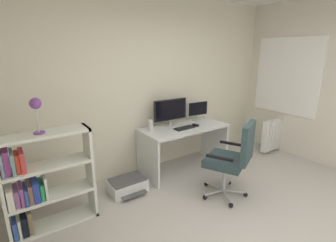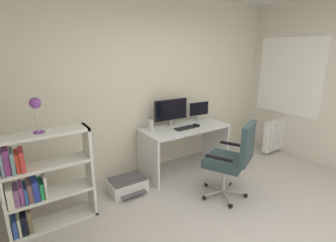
# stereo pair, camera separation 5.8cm
# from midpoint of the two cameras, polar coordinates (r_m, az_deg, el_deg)

# --- Properties ---
(wall_back) EXTENTS (4.92, 0.10, 2.77)m
(wall_back) POSITION_cam_midpoint_polar(r_m,az_deg,el_deg) (4.05, -3.69, 8.13)
(wall_back) COLOR beige
(wall_back) RESTS_ON ground
(window_pane) EXTENTS (0.01, 1.15, 1.31)m
(window_pane) POSITION_cam_midpoint_polar(r_m,az_deg,el_deg) (5.18, 26.25, 9.13)
(window_pane) COLOR white
(window_frame) EXTENTS (0.02, 1.23, 1.39)m
(window_frame) POSITION_cam_midpoint_polar(r_m,az_deg,el_deg) (5.18, 26.21, 9.13)
(window_frame) COLOR white
(desk) EXTENTS (1.42, 0.67, 0.75)m
(desk) POSITION_cam_midpoint_polar(r_m,az_deg,el_deg) (4.08, 4.21, -3.97)
(desk) COLOR silver
(desk) RESTS_ON ground
(monitor_main) EXTENTS (0.59, 0.18, 0.43)m
(monitor_main) POSITION_cam_midpoint_polar(r_m,az_deg,el_deg) (3.99, 1.10, 2.40)
(monitor_main) COLOR #B2B5B7
(monitor_main) RESTS_ON desk
(monitor_secondary) EXTENTS (0.41, 0.18, 0.34)m
(monitor_secondary) POSITION_cam_midpoint_polar(r_m,az_deg,el_deg) (4.35, 7.35, 2.59)
(monitor_secondary) COLOR #B2B5B7
(monitor_secondary) RESTS_ON desk
(keyboard) EXTENTS (0.34, 0.14, 0.02)m
(keyboard) POSITION_cam_midpoint_polar(r_m,az_deg,el_deg) (3.91, 4.34, -1.62)
(keyboard) COLOR black
(keyboard) RESTS_ON desk
(computer_mouse) EXTENTS (0.08, 0.11, 0.03)m
(computer_mouse) POSITION_cam_midpoint_polar(r_m,az_deg,el_deg) (4.04, 6.86, -1.00)
(computer_mouse) COLOR black
(computer_mouse) RESTS_ON desk
(desktop_speaker) EXTENTS (0.07, 0.07, 0.17)m
(desktop_speaker) POSITION_cam_midpoint_polar(r_m,az_deg,el_deg) (3.79, -3.44, -0.99)
(desktop_speaker) COLOR silver
(desktop_speaker) RESTS_ON desk
(office_chair) EXTENTS (0.69, 0.71, 1.06)m
(office_chair) POSITION_cam_midpoint_polar(r_m,az_deg,el_deg) (3.38, 15.16, -7.86)
(office_chair) COLOR #B7BABC
(office_chair) RESTS_ON ground
(bookshelf) EXTENTS (0.91, 0.29, 1.10)m
(bookshelf) POSITION_cam_midpoint_polar(r_m,az_deg,el_deg) (3.10, -26.97, -12.71)
(bookshelf) COLOR silver
(bookshelf) RESTS_ON ground
(desk_lamp) EXTENTS (0.11, 0.11, 0.37)m
(desk_lamp) POSITION_cam_midpoint_polar(r_m,az_deg,el_deg) (2.83, -27.55, 2.86)
(desk_lamp) COLOR purple
(desk_lamp) RESTS_ON bookshelf
(printer) EXTENTS (0.51, 0.43, 0.20)m
(printer) POSITION_cam_midpoint_polar(r_m,az_deg,el_deg) (3.67, -8.81, -14.23)
(printer) COLOR silver
(printer) RESTS_ON ground
(radiator) EXTENTS (0.81, 0.10, 0.60)m
(radiator) POSITION_cam_midpoint_polar(r_m,az_deg,el_deg) (5.32, 24.29, -2.74)
(radiator) COLOR white
(radiator) RESTS_ON ground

